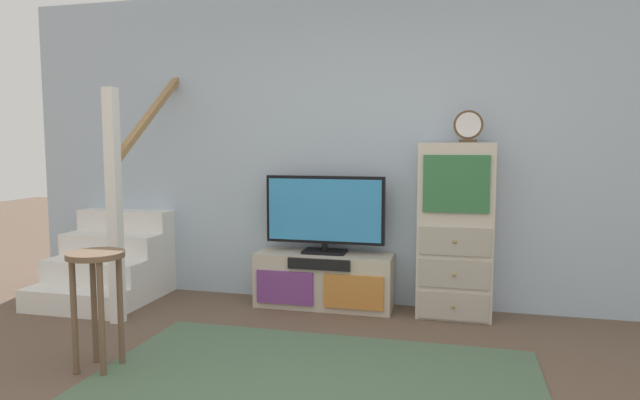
{
  "coord_description": "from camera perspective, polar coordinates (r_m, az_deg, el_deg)",
  "views": [
    {
      "loc": [
        0.79,
        -2.26,
        1.37
      ],
      "look_at": [
        -0.21,
        1.69,
        0.96
      ],
      "focal_mm": 31.02,
      "sensor_mm": 36.0,
      "label": 1
    }
  ],
  "objects": [
    {
      "name": "area_rug",
      "position": [
        3.27,
        -1.19,
        -18.99
      ],
      "size": [
        2.6,
        1.8,
        0.01
      ],
      "primitive_type": "cube",
      "color": "#4C664C",
      "rests_on": "ground_plane"
    },
    {
      "name": "desk_clock",
      "position": [
        4.45,
        15.05,
        7.34
      ],
      "size": [
        0.22,
        0.08,
        0.25
      ],
      "color": "#4C3823",
      "rests_on": "side_cabinet"
    },
    {
      "name": "television",
      "position": [
        4.64,
        0.49,
        -1.27
      ],
      "size": [
        1.02,
        0.22,
        0.65
      ],
      "color": "black",
      "rests_on": "media_console"
    },
    {
      "name": "staircase",
      "position": [
        5.49,
        -19.69,
        -5.15
      ],
      "size": [
        1.0,
        1.36,
        2.2
      ],
      "color": "white",
      "rests_on": "ground_plane"
    },
    {
      "name": "back_wall",
      "position": [
        4.79,
        4.69,
        5.43
      ],
      "size": [
        6.4,
        0.12,
        2.7
      ],
      "primitive_type": "cube",
      "color": "#A8BCD1",
      "rests_on": "ground_plane"
    },
    {
      "name": "bar_stool_near",
      "position": [
        3.64,
        -22.07,
        -7.93
      ],
      "size": [
        0.34,
        0.34,
        0.73
      ],
      "color": "brown",
      "rests_on": "ground_plane"
    },
    {
      "name": "side_cabinet",
      "position": [
        4.52,
        13.76,
        -3.1
      ],
      "size": [
        0.58,
        0.38,
        1.39
      ],
      "color": "beige",
      "rests_on": "ground_plane"
    },
    {
      "name": "media_console",
      "position": [
        4.73,
        0.41,
        -8.28
      ],
      "size": [
        1.16,
        0.38,
        0.46
      ],
      "color": "#BCB29E",
      "rests_on": "ground_plane"
    }
  ]
}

